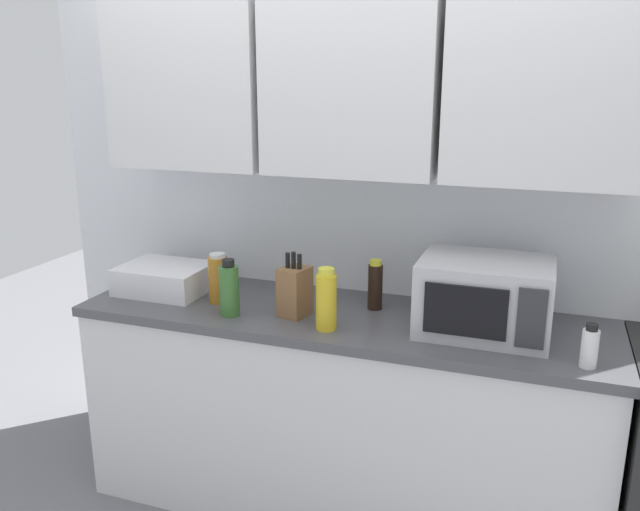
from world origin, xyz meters
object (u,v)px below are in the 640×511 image
microwave (485,297)px  bottle_white_jar (590,347)px  bottle_yellow_mustard (325,300)px  dish_rack (165,278)px  bottle_soy_dark (375,285)px  knife_block (295,291)px  bottle_green_oil (229,289)px  bottle_amber_vinegar (218,279)px

microwave → bottle_white_jar: bearing=-28.4°
bottle_yellow_mustard → bottle_white_jar: bottle_yellow_mustard is taller
microwave → dish_rack: 1.39m
dish_rack → bottle_soy_dark: (0.94, 0.10, 0.04)m
dish_rack → bottle_yellow_mustard: 0.84m
knife_block → bottle_yellow_mustard: size_ratio=1.10×
knife_block → bottle_soy_dark: knife_block is taller
dish_rack → bottle_green_oil: bearing=-22.6°
bottle_yellow_mustard → bottle_green_oil: 0.41m
bottle_white_jar → bottle_soy_dark: bearing=159.4°
bottle_yellow_mustard → bottle_green_oil: bearing=178.4°
dish_rack → knife_block: bearing=-7.5°
microwave → bottle_soy_dark: size_ratio=2.29×
dish_rack → bottle_white_jar: (1.75, -0.21, 0.01)m
microwave → dish_rack: bearing=179.5°
bottle_soy_dark → bottle_amber_vinegar: (-0.65, -0.14, 0.00)m
bottle_white_jar → bottle_soy_dark: bottle_soy_dark is taller
bottle_green_oil → bottle_amber_vinegar: 0.17m
knife_block → bottle_white_jar: (1.09, -0.12, -0.03)m
knife_block → microwave: bearing=5.8°
bottle_white_jar → bottle_soy_dark: (-0.81, 0.30, 0.03)m
bottle_white_jar → bottle_amber_vinegar: (-1.46, 0.16, 0.03)m
bottle_yellow_mustard → bottle_green_oil: (-0.41, 0.01, -0.01)m
bottle_soy_dark → bottle_amber_vinegar: size_ratio=0.98×
dish_rack → bottle_amber_vinegar: size_ratio=1.78×
dish_rack → bottle_amber_vinegar: bearing=-8.8°
bottle_green_oil → bottle_amber_vinegar: bearing=132.9°
bottle_amber_vinegar → microwave: bearing=1.7°
dish_rack → bottle_green_oil: 0.45m
knife_block → bottle_white_jar: knife_block is taller
microwave → bottle_yellow_mustard: (-0.57, -0.17, -0.02)m
microwave → bottle_soy_dark: 0.46m
microwave → bottle_yellow_mustard: size_ratio=1.99×
bottle_green_oil → bottle_amber_vinegar: size_ratio=1.09×
bottle_green_oil → microwave: bearing=9.2°
knife_block → bottle_yellow_mustard: bearing=-30.7°
microwave → bottle_soy_dark: microwave is taller
dish_rack → bottle_green_oil: size_ratio=1.63×
bottle_yellow_mustard → bottle_soy_dark: bottle_yellow_mustard is taller
knife_block → bottle_amber_vinegar: bearing=173.6°
microwave → bottle_amber_vinegar: bearing=-178.3°
knife_block → bottle_yellow_mustard: (0.16, -0.10, 0.01)m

